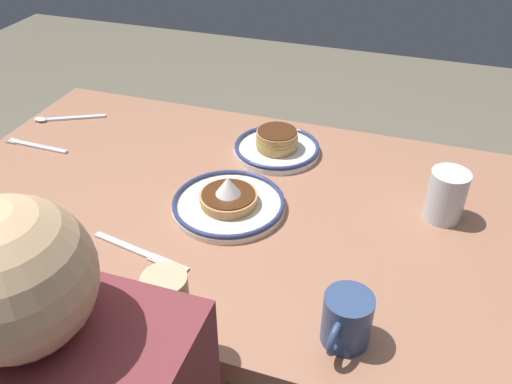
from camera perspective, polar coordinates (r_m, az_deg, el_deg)
The scene contains 8 objects.
dining_table at distance 1.27m, azimuth -3.24°, elevation -3.73°, with size 1.36×0.83×0.72m.
plate_near_main at distance 1.38m, azimuth 2.25°, elevation 5.01°, with size 0.22×0.22×0.06m.
plate_center_pancakes at distance 1.18m, azimuth -2.97°, elevation -1.07°, with size 0.25×0.25×0.08m.
coffee_mug at distance 0.90m, azimuth 9.69°, elevation -13.38°, with size 0.08×0.12×0.10m.
drinking_glass at distance 1.21m, azimuth 19.72°, elevation -0.58°, with size 0.08×0.08×0.12m.
fork_near at distance 1.53m, azimuth -22.58°, elevation 4.60°, with size 0.19×0.02×0.01m.
butter_knife at distance 1.10m, azimuth -12.36°, elevation -6.33°, with size 0.23×0.06×0.01m.
tea_spoon at distance 1.65m, azimuth -20.37°, elevation 7.43°, with size 0.19×0.10×0.01m.
Camera 1 is at (-0.38, 0.91, 1.45)m, focal length 37.19 mm.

